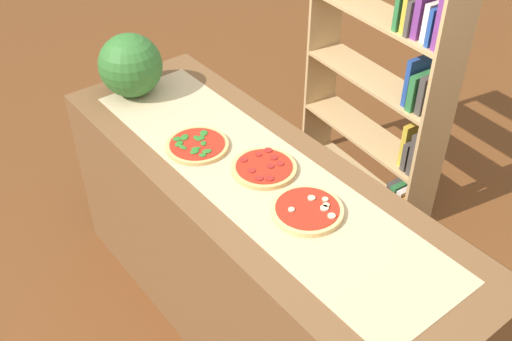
{
  "coord_description": "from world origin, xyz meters",
  "views": [
    {
      "loc": [
        1.48,
        -1.17,
        2.42
      ],
      "look_at": [
        0.0,
        0.0,
        0.93
      ],
      "focal_mm": 42.52,
      "sensor_mm": 36.0,
      "label": 1
    }
  ],
  "objects_px": {
    "pizza_spinach_0": "(197,145)",
    "watermelon": "(130,65)",
    "pizza_mushroom_2": "(307,210)",
    "pizza_pepperoni_1": "(264,168)",
    "bookshelf": "(393,90)"
  },
  "relations": [
    {
      "from": "pizza_pepperoni_1",
      "to": "bookshelf",
      "type": "distance_m",
      "value": 1.15
    },
    {
      "from": "pizza_mushroom_2",
      "to": "pizza_spinach_0",
      "type": "bearing_deg",
      "value": -171.41
    },
    {
      "from": "pizza_pepperoni_1",
      "to": "watermelon",
      "type": "distance_m",
      "value": 0.87
    },
    {
      "from": "pizza_mushroom_2",
      "to": "bookshelf",
      "type": "relative_size",
      "value": 0.18
    },
    {
      "from": "pizza_mushroom_2",
      "to": "watermelon",
      "type": "xyz_separation_m",
      "value": [
        -1.15,
        -0.08,
        0.13
      ]
    },
    {
      "from": "pizza_pepperoni_1",
      "to": "pizza_mushroom_2",
      "type": "bearing_deg",
      "value": -6.6
    },
    {
      "from": "pizza_spinach_0",
      "to": "pizza_pepperoni_1",
      "type": "bearing_deg",
      "value": 22.69
    },
    {
      "from": "pizza_spinach_0",
      "to": "watermelon",
      "type": "relative_size",
      "value": 0.89
    },
    {
      "from": "pizza_pepperoni_1",
      "to": "pizza_mushroom_2",
      "type": "relative_size",
      "value": 0.98
    },
    {
      "from": "pizza_pepperoni_1",
      "to": "bookshelf",
      "type": "bearing_deg",
      "value": 103.82
    },
    {
      "from": "pizza_spinach_0",
      "to": "pizza_pepperoni_1",
      "type": "relative_size",
      "value": 1.01
    },
    {
      "from": "watermelon",
      "to": "pizza_pepperoni_1",
      "type": "bearing_deg",
      "value": 7.5
    },
    {
      "from": "pizza_mushroom_2",
      "to": "bookshelf",
      "type": "height_order",
      "value": "bookshelf"
    },
    {
      "from": "pizza_spinach_0",
      "to": "pizza_mushroom_2",
      "type": "bearing_deg",
      "value": 8.59
    },
    {
      "from": "pizza_mushroom_2",
      "to": "watermelon",
      "type": "height_order",
      "value": "watermelon"
    }
  ]
}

